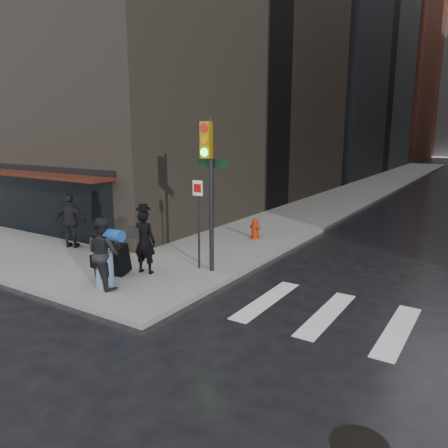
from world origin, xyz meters
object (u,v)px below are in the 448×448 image
(man_greycoat, at_px, (71,221))
(fire_hydrant, at_px, (255,229))
(man_overcoat, at_px, (139,244))
(traffic_light, at_px, (208,175))
(man_jeans, at_px, (104,253))

(man_greycoat, height_order, fire_hydrant, man_greycoat)
(man_overcoat, xyz_separation_m, fire_hydrant, (0.82, 5.53, -0.52))
(traffic_light, xyz_separation_m, fire_hydrant, (-0.78, 4.30, -2.53))
(man_jeans, relative_size, man_greycoat, 1.00)
(traffic_light, bearing_deg, fire_hydrant, 97.58)
(man_overcoat, distance_m, fire_hydrant, 5.61)
(man_overcoat, bearing_deg, man_greycoat, -22.80)
(man_jeans, distance_m, man_greycoat, 4.69)
(fire_hydrant, bearing_deg, man_overcoat, -98.39)
(fire_hydrant, bearing_deg, man_jeans, -96.44)
(fire_hydrant, bearing_deg, man_greycoat, -136.32)
(man_jeans, height_order, man_greycoat, man_greycoat)
(man_jeans, xyz_separation_m, fire_hydrant, (0.78, 6.92, -0.60))
(man_jeans, xyz_separation_m, traffic_light, (1.56, 2.62, 1.93))
(traffic_light, bearing_deg, man_overcoat, -145.08)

